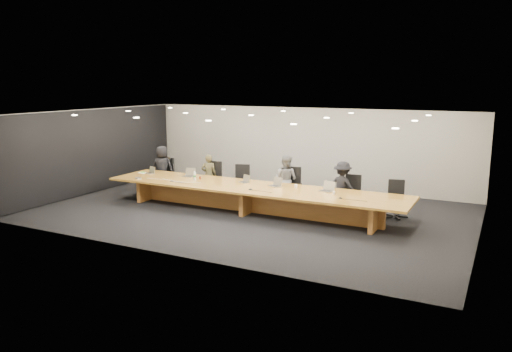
{
  "coord_description": "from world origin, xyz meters",
  "views": [
    {
      "loc": [
        6.44,
        -12.32,
        3.69
      ],
      "look_at": [
        0.0,
        0.3,
        1.0
      ],
      "focal_mm": 35.0,
      "sensor_mm": 36.0,
      "label": 1
    }
  ],
  "objects_px": {
    "chair_far_left": "(164,173)",
    "chair_far_right": "(396,199)",
    "chair_right": "(351,193)",
    "paper_cup_far": "(334,193)",
    "conference_table": "(251,194)",
    "mic_right": "(341,198)",
    "chair_left": "(211,179)",
    "person_d": "(342,187)",
    "water_bottle": "(195,176)",
    "chair_mid_right": "(291,187)",
    "paper_cup_near": "(296,186)",
    "amber_mug": "(200,178)",
    "person_b": "(209,175)",
    "mic_center": "(250,189)",
    "person_c": "(286,180)",
    "chair_mid_left": "(241,182)",
    "av_box": "(138,178)",
    "person_a": "(162,168)",
    "laptop_b": "(188,172)",
    "laptop_d": "(275,182)",
    "laptop_a": "(149,170)",
    "laptop_c": "(244,179)",
    "laptop_e": "(326,186)",
    "mic_left": "(172,181)"
  },
  "relations": [
    {
      "from": "water_bottle",
      "to": "av_box",
      "type": "xyz_separation_m",
      "value": [
        -1.71,
        -0.56,
        -0.11
      ]
    },
    {
      "from": "av_box",
      "to": "person_a",
      "type": "bearing_deg",
      "value": 125.27
    },
    {
      "from": "person_d",
      "to": "chair_left",
      "type": "bearing_deg",
      "value": 11.49
    },
    {
      "from": "chair_left",
      "to": "paper_cup_far",
      "type": "relative_size",
      "value": 14.24
    },
    {
      "from": "chair_left",
      "to": "person_d",
      "type": "distance_m",
      "value": 4.37
    },
    {
      "from": "chair_far_left",
      "to": "amber_mug",
      "type": "relative_size",
      "value": 12.76
    },
    {
      "from": "person_b",
      "to": "person_c",
      "type": "xyz_separation_m",
      "value": [
        2.72,
        0.04,
        0.08
      ]
    },
    {
      "from": "person_a",
      "to": "mic_center",
      "type": "distance_m",
      "value": 4.51
    },
    {
      "from": "person_b",
      "to": "laptop_c",
      "type": "bearing_deg",
      "value": 133.75
    },
    {
      "from": "conference_table",
      "to": "chair_mid_right",
      "type": "height_order",
      "value": "chair_mid_right"
    },
    {
      "from": "person_c",
      "to": "chair_mid_left",
      "type": "bearing_deg",
      "value": 7.63
    },
    {
      "from": "person_b",
      "to": "mic_center",
      "type": "height_order",
      "value": "person_b"
    },
    {
      "from": "person_c",
      "to": "av_box",
      "type": "bearing_deg",
      "value": 30.29
    },
    {
      "from": "chair_left",
      "to": "person_a",
      "type": "height_order",
      "value": "person_a"
    },
    {
      "from": "person_d",
      "to": "water_bottle",
      "type": "xyz_separation_m",
      "value": [
        -4.25,
        -1.21,
        0.15
      ]
    },
    {
      "from": "conference_table",
      "to": "water_bottle",
      "type": "relative_size",
      "value": 35.83
    },
    {
      "from": "chair_far_right",
      "to": "paper_cup_near",
      "type": "distance_m",
      "value": 2.76
    },
    {
      "from": "conference_table",
      "to": "chair_mid_right",
      "type": "relative_size",
      "value": 7.59
    },
    {
      "from": "person_d",
      "to": "laptop_c",
      "type": "distance_m",
      "value": 2.88
    },
    {
      "from": "laptop_b",
      "to": "paper_cup_far",
      "type": "relative_size",
      "value": 4.22
    },
    {
      "from": "person_a",
      "to": "laptop_b",
      "type": "height_order",
      "value": "person_a"
    },
    {
      "from": "person_b",
      "to": "laptop_d",
      "type": "relative_size",
      "value": 4.08
    },
    {
      "from": "laptop_e",
      "to": "mic_right",
      "type": "xyz_separation_m",
      "value": [
        0.59,
        -0.6,
        -0.13
      ]
    },
    {
      "from": "conference_table",
      "to": "mic_right",
      "type": "relative_size",
      "value": 81.76
    },
    {
      "from": "amber_mug",
      "to": "laptop_b",
      "type": "bearing_deg",
      "value": 162.13
    },
    {
      "from": "chair_mid_right",
      "to": "water_bottle",
      "type": "relative_size",
      "value": 4.72
    },
    {
      "from": "laptop_e",
      "to": "mic_center",
      "type": "relative_size",
      "value": 2.95
    },
    {
      "from": "chair_far_left",
      "to": "chair_far_right",
      "type": "distance_m",
      "value": 7.91
    },
    {
      "from": "chair_far_left",
      "to": "person_d",
      "type": "bearing_deg",
      "value": 16.49
    },
    {
      "from": "mic_left",
      "to": "person_a",
      "type": "bearing_deg",
      "value": 134.4
    },
    {
      "from": "person_d",
      "to": "person_b",
      "type": "bearing_deg",
      "value": 10.76
    },
    {
      "from": "laptop_a",
      "to": "laptop_b",
      "type": "relative_size",
      "value": 0.84
    },
    {
      "from": "chair_mid_left",
      "to": "laptop_d",
      "type": "relative_size",
      "value": 3.32
    },
    {
      "from": "chair_right",
      "to": "mic_center",
      "type": "xyz_separation_m",
      "value": [
        -2.36,
        -1.71,
        0.22
      ]
    },
    {
      "from": "chair_left",
      "to": "mic_right",
      "type": "distance_m",
      "value": 5.0
    },
    {
      "from": "chair_mid_left",
      "to": "av_box",
      "type": "distance_m",
      "value": 3.19
    },
    {
      "from": "chair_mid_left",
      "to": "laptop_c",
      "type": "relative_size",
      "value": 3.75
    },
    {
      "from": "laptop_d",
      "to": "water_bottle",
      "type": "distance_m",
      "value": 2.55
    },
    {
      "from": "chair_mid_right",
      "to": "person_c",
      "type": "distance_m",
      "value": 0.27
    },
    {
      "from": "person_d",
      "to": "mic_right",
      "type": "height_order",
      "value": "person_d"
    },
    {
      "from": "chair_right",
      "to": "paper_cup_far",
      "type": "distance_m",
      "value": 1.24
    },
    {
      "from": "laptop_b",
      "to": "chair_far_left",
      "type": "bearing_deg",
      "value": 148.64
    },
    {
      "from": "paper_cup_far",
      "to": "water_bottle",
      "type": "bearing_deg",
      "value": -178.97
    },
    {
      "from": "laptop_c",
      "to": "paper_cup_far",
      "type": "distance_m",
      "value": 2.89
    },
    {
      "from": "chair_right",
      "to": "laptop_e",
      "type": "height_order",
      "value": "chair_right"
    },
    {
      "from": "person_b",
      "to": "av_box",
      "type": "relative_size",
      "value": 7.29
    },
    {
      "from": "laptop_a",
      "to": "chair_mid_right",
      "type": "bearing_deg",
      "value": 29.89
    },
    {
      "from": "chair_mid_right",
      "to": "mic_center",
      "type": "height_order",
      "value": "chair_mid_right"
    },
    {
      "from": "person_b",
      "to": "laptop_a",
      "type": "height_order",
      "value": "person_b"
    },
    {
      "from": "paper_cup_far",
      "to": "laptop_c",
      "type": "bearing_deg",
      "value": 174.54
    }
  ]
}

